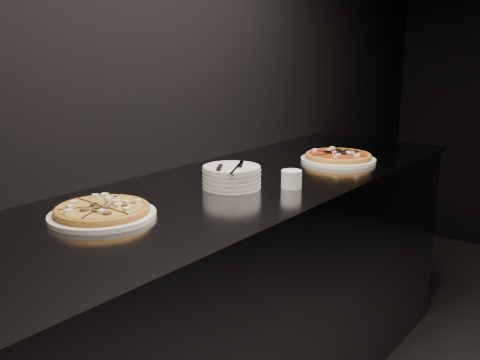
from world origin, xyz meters
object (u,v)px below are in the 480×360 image
Objects in this scene: cutlery at (231,166)px; ramekin at (291,179)px; pizza_mushroom at (102,211)px; pizza_tomato at (338,157)px; counter at (241,297)px; plate_stack at (232,177)px.

ramekin is (0.16, 0.14, -0.04)m from cutlery.
pizza_mushroom is at bearing -111.79° from ramekin.
ramekin reaches higher than pizza_mushroom.
pizza_mushroom is 1.15m from pizza_tomato.
pizza_tomato is 4.48× the size of ramekin.
ramekin is (0.08, -0.51, 0.01)m from pizza_tomato.
pizza_mushroom is 0.67m from ramekin.
ramekin reaches higher than counter.
plate_stack is at bearing 84.62° from cutlery.
counter is 0.53m from ramekin.
ramekin is at bearing 12.60° from counter.
cutlery is at bearing -75.54° from counter.
plate_stack is at bearing 81.28° from pizza_mushroom.
plate_stack reaches higher than ramekin.
pizza_tomato is (0.17, 1.13, 0.00)m from pizza_mushroom.
pizza_mushroom is 1.47× the size of cutlery.
counter is 12.06× the size of plate_stack.
pizza_tomato is 0.65m from cutlery.
plate_stack is at bearing -98.28° from pizza_tomato.
plate_stack reaches higher than pizza_mushroom.
pizza_mushroom is 1.52× the size of plate_stack.
pizza_tomato is (0.11, 0.55, 0.48)m from counter.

